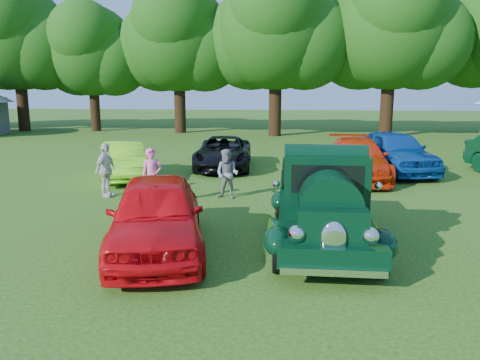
# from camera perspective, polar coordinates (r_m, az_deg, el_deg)

# --- Properties ---
(ground) EXTENTS (120.00, 120.00, 0.00)m
(ground) POSITION_cam_1_polar(r_m,az_deg,el_deg) (10.09, 4.07, -8.05)
(ground) COLOR #204810
(ground) RESTS_ON ground
(hero_pickup) EXTENTS (2.38, 5.11, 2.00)m
(hero_pickup) POSITION_cam_1_polar(r_m,az_deg,el_deg) (10.16, 10.09, -2.96)
(hero_pickup) COLOR black
(hero_pickup) RESTS_ON ground
(red_convertible) EXTENTS (2.83, 4.87, 1.56)m
(red_convertible) POSITION_cam_1_polar(r_m,az_deg,el_deg) (9.71, -10.14, -4.17)
(red_convertible) COLOR red
(red_convertible) RESTS_ON ground
(back_car_lime) EXTENTS (2.85, 4.30, 1.34)m
(back_car_lime) POSITION_cam_1_polar(r_m,az_deg,el_deg) (17.79, -13.92, 2.33)
(back_car_lime) COLOR #6CD51C
(back_car_lime) RESTS_ON ground
(back_car_black) EXTENTS (2.49, 4.88, 1.32)m
(back_car_black) POSITION_cam_1_polar(r_m,az_deg,el_deg) (19.41, -2.02, 3.36)
(back_car_black) COLOR black
(back_car_black) RESTS_ON ground
(back_car_orange) EXTENTS (2.13, 5.07, 1.46)m
(back_car_orange) POSITION_cam_1_polar(r_m,az_deg,el_deg) (17.73, 14.03, 2.50)
(back_car_orange) COLOR red
(back_car_orange) RESTS_ON ground
(back_car_blue) EXTENTS (3.00, 5.21, 1.67)m
(back_car_blue) POSITION_cam_1_polar(r_m,az_deg,el_deg) (19.40, 18.27, 3.31)
(back_car_blue) COLOR navy
(back_car_blue) RESTS_ON ground
(spectator_pink) EXTENTS (0.71, 0.62, 1.64)m
(spectator_pink) POSITION_cam_1_polar(r_m,az_deg,el_deg) (13.54, -10.68, 0.38)
(spectator_pink) COLOR pink
(spectator_pink) RESTS_ON ground
(spectator_grey) EXTENTS (0.87, 0.77, 1.51)m
(spectator_grey) POSITION_cam_1_polar(r_m,az_deg,el_deg) (14.11, -1.56, 0.73)
(spectator_grey) COLOR gray
(spectator_grey) RESTS_ON ground
(spectator_white) EXTENTS (0.59, 1.03, 1.66)m
(spectator_white) POSITION_cam_1_polar(r_m,az_deg,el_deg) (14.90, -16.06, 1.17)
(spectator_white) COLOR silver
(spectator_white) RESTS_ON ground
(tree_line) EXTENTS (63.99, 9.95, 11.36)m
(tree_line) POSITION_cam_1_polar(r_m,az_deg,el_deg) (33.68, 8.05, 17.04)
(tree_line) COLOR #312110
(tree_line) RESTS_ON ground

